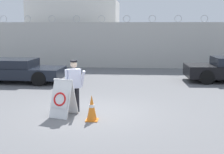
{
  "coord_description": "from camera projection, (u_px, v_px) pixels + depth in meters",
  "views": [
    {
      "loc": [
        1.5,
        -9.77,
        2.82
      ],
      "look_at": [
        0.66,
        1.03,
        1.03
      ],
      "focal_mm": 50.0,
      "sensor_mm": 36.0,
      "label": 1
    }
  ],
  "objects": [
    {
      "name": "security_guard",
      "position": [
        74.0,
        84.0,
        10.13
      ],
      "size": [
        0.67,
        0.42,
        1.72
      ],
      "rotation": [
        0.0,
        0.0,
        0.54
      ],
      "color": "black",
      "rests_on": "ground_plane"
    },
    {
      "name": "building_block",
      "position": [
        76.0,
        31.0,
        25.26
      ],
      "size": [
        6.73,
        5.13,
        4.72
      ],
      "color": "silver",
      "rests_on": "ground_plane"
    },
    {
      "name": "perimeter_wall",
      "position": [
        114.0,
        45.0,
        20.9
      ],
      "size": [
        36.0,
        0.3,
        3.49
      ],
      "color": "beige",
      "rests_on": "ground_plane"
    },
    {
      "name": "traffic_cone_near",
      "position": [
        92.0,
        108.0,
        9.29
      ],
      "size": [
        0.36,
        0.36,
        0.79
      ],
      "color": "orange",
      "rests_on": "ground_plane"
    },
    {
      "name": "barricade_sign",
      "position": [
        63.0,
        98.0,
        9.72
      ],
      "size": [
        0.83,
        0.93,
        1.18
      ],
      "rotation": [
        0.0,
        0.0,
        -0.31
      ],
      "color": "white",
      "rests_on": "ground_plane"
    },
    {
      "name": "parked_car_front_coupe",
      "position": [
        17.0,
        70.0,
        15.62
      ],
      "size": [
        4.65,
        2.12,
        1.17
      ],
      "rotation": [
        0.0,
        0.0,
        -0.04
      ],
      "color": "black",
      "rests_on": "ground_plane"
    },
    {
      "name": "ground_plane",
      "position": [
        90.0,
        113.0,
        10.18
      ],
      "size": [
        90.0,
        90.0,
        0.0
      ],
      "primitive_type": "plane",
      "color": "slate"
    }
  ]
}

